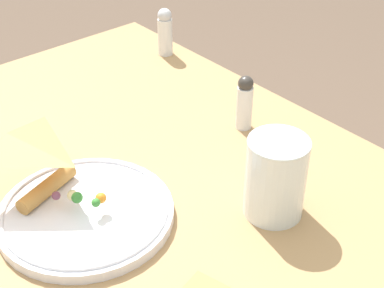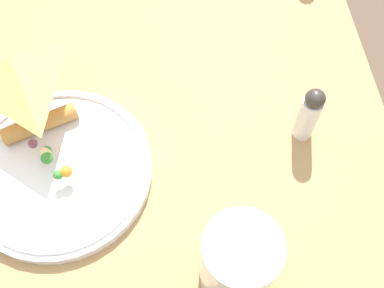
# 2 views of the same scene
# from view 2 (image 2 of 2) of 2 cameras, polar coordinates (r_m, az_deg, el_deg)

# --- Properties ---
(dining_table) EXTENTS (1.16, 0.80, 0.77)m
(dining_table) POSITION_cam_2_polar(r_m,az_deg,el_deg) (0.76, -7.83, -9.54)
(dining_table) COLOR #A87F51
(dining_table) RESTS_ON ground_plane
(plate_pizza) EXTENTS (0.25, 0.25, 0.05)m
(plate_pizza) POSITION_cam_2_polar(r_m,az_deg,el_deg) (0.68, -15.66, -2.64)
(plate_pizza) COLOR white
(plate_pizza) RESTS_ON dining_table
(milk_glass) EXTENTS (0.09, 0.09, 0.12)m
(milk_glass) POSITION_cam_2_polar(r_m,az_deg,el_deg) (0.56, 5.50, -13.81)
(milk_glass) COLOR white
(milk_glass) RESTS_ON dining_table
(pepper_shaker) EXTENTS (0.03, 0.03, 0.10)m
(pepper_shaker) POSITION_cam_2_polar(r_m,az_deg,el_deg) (0.67, 13.70, 3.49)
(pepper_shaker) COLOR silver
(pepper_shaker) RESTS_ON dining_table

